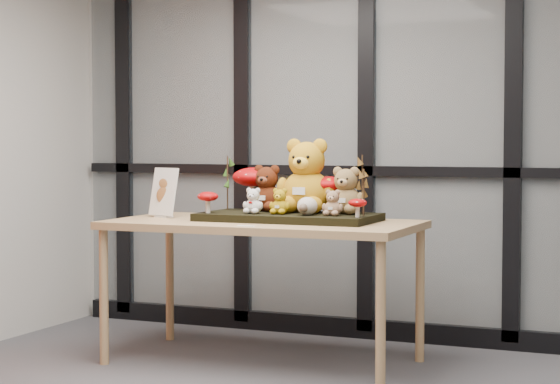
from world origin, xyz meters
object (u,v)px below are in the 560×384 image
at_px(bear_tan_back, 346,188).
at_px(bear_brown_medium, 267,186).
at_px(display_table, 263,233).
at_px(mushroom_back_right, 329,193).
at_px(mushroom_front_right, 357,207).
at_px(mushroom_back_left, 254,186).
at_px(diorama_tray, 288,217).
at_px(sign_holder, 164,194).
at_px(bear_small_yellow, 280,200).
at_px(bear_white_bow, 253,199).
at_px(plush_cream_hedgehog, 307,205).
at_px(mushroom_front_left, 208,201).
at_px(bear_pooh_yellow, 307,172).
at_px(bear_beige_small, 333,201).

bearing_deg(bear_tan_back, bear_brown_medium, 177.26).
relative_size(display_table, mushroom_back_right, 7.59).
bearing_deg(mushroom_front_right, mushroom_back_left, 158.26).
relative_size(diorama_tray, sign_holder, 3.39).
xyz_separation_m(bear_small_yellow, mushroom_back_right, (0.20, 0.23, 0.03)).
bearing_deg(bear_small_yellow, bear_white_bow, -172.63).
bearing_deg(bear_tan_back, plush_cream_hedgehog, -130.02).
distance_m(plush_cream_hedgehog, mushroom_front_left, 0.58).
bearing_deg(display_table, plush_cream_hedgehog, -7.55).
bearing_deg(bear_pooh_yellow, mushroom_back_right, 16.94).
relative_size(bear_brown_medium, bear_beige_small, 1.88).
height_order(bear_white_bow, plush_cream_hedgehog, bear_white_bow).
distance_m(bear_pooh_yellow, mushroom_back_right, 0.17).
bearing_deg(display_table, bear_small_yellow, -8.22).
xyz_separation_m(plush_cream_hedgehog, mushroom_front_right, (0.29, -0.03, -0.00)).
relative_size(mushroom_back_left, mushroom_back_right, 1.22).
bearing_deg(plush_cream_hedgehog, mushroom_front_left, -175.01).
height_order(bear_beige_small, mushroom_front_right, bear_beige_small).
bearing_deg(mushroom_back_right, bear_white_bow, -144.08).
height_order(display_table, bear_white_bow, bear_white_bow).
height_order(bear_pooh_yellow, bear_tan_back, bear_pooh_yellow).
bearing_deg(bear_pooh_yellow, mushroom_back_left, 171.46).
xyz_separation_m(diorama_tray, bear_small_yellow, (-0.02, -0.08, 0.10)).
relative_size(display_table, mushroom_front_right, 15.58).
height_order(plush_cream_hedgehog, mushroom_back_right, mushroom_back_right).
height_order(bear_tan_back, bear_white_bow, bear_tan_back).
height_order(bear_pooh_yellow, bear_white_bow, bear_pooh_yellow).
bearing_deg(bear_brown_medium, bear_tan_back, -2.74).
relative_size(diorama_tray, mushroom_front_right, 8.93).
bearing_deg(bear_beige_small, sign_holder, 178.23).
bearing_deg(mushroom_back_left, display_table, -55.15).
distance_m(diorama_tray, bear_tan_back, 0.36).
height_order(bear_brown_medium, bear_tan_back, bear_brown_medium).
relative_size(bear_white_bow, bear_beige_small, 1.02).
bearing_deg(bear_beige_small, bear_pooh_yellow, 139.43).
bearing_deg(bear_white_bow, mushroom_back_left, 113.79).
distance_m(display_table, bear_small_yellow, 0.22).
bearing_deg(bear_pooh_yellow, diorama_tray, -118.86).
relative_size(bear_small_yellow, mushroom_back_right, 0.70).
bearing_deg(bear_white_bow, mushroom_front_left, -168.56).
relative_size(display_table, mushroom_back_left, 6.21).
distance_m(bear_brown_medium, bear_small_yellow, 0.26).
height_order(display_table, bear_tan_back, bear_tan_back).
height_order(display_table, diorama_tray, diorama_tray).
relative_size(bear_white_bow, mushroom_front_left, 1.20).
relative_size(bear_pooh_yellow, mushroom_front_right, 4.18).
distance_m(mushroom_back_left, mushroom_front_right, 0.79).
height_order(plush_cream_hedgehog, sign_holder, sign_holder).
distance_m(bear_brown_medium, mushroom_front_right, 0.67).
relative_size(bear_pooh_yellow, mushroom_front_left, 3.47).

